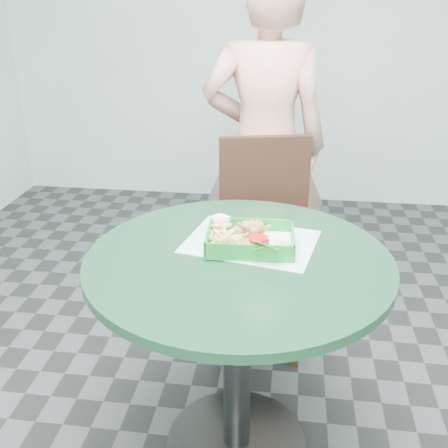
# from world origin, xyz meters

# --- Properties ---
(floor) EXTENTS (4.00, 5.00, 0.02)m
(floor) POSITION_xyz_m (0.00, 0.00, 0.00)
(floor) COLOR #303335
(floor) RESTS_ON ground
(wall_back) EXTENTS (4.00, 0.04, 2.80)m
(wall_back) POSITION_xyz_m (0.00, 2.50, 1.40)
(wall_back) COLOR silver
(wall_back) RESTS_ON ground
(cafe_table) EXTENTS (0.94, 0.94, 0.75)m
(cafe_table) POSITION_xyz_m (0.00, 0.00, 0.58)
(cafe_table) COLOR #303030
(cafe_table) RESTS_ON floor
(dining_chair) EXTENTS (0.41, 0.41, 0.93)m
(dining_chair) POSITION_xyz_m (0.03, 0.73, 0.53)
(dining_chair) COLOR brown
(dining_chair) RESTS_ON floor
(diner_person) EXTENTS (0.69, 0.48, 1.80)m
(diner_person) POSITION_xyz_m (0.01, 1.03, 0.90)
(diner_person) COLOR tan
(diner_person) RESTS_ON floor
(placemat) EXTENTS (0.46, 0.38, 0.00)m
(placemat) POSITION_xyz_m (0.03, 0.11, 0.75)
(placemat) COLOR silver
(placemat) RESTS_ON cafe_table
(food_basket) EXTENTS (0.27, 0.20, 0.06)m
(food_basket) POSITION_xyz_m (0.03, 0.07, 0.77)
(food_basket) COLOR #137F2A
(food_basket) RESTS_ON placemat
(crab_sandwich) EXTENTS (0.11, 0.11, 0.07)m
(crab_sandwich) POSITION_xyz_m (0.03, 0.10, 0.80)
(crab_sandwich) COLOR tan
(crab_sandwich) RESTS_ON food_basket
(fries_pile) EXTENTS (0.14, 0.14, 0.04)m
(fries_pile) POSITION_xyz_m (-0.06, 0.09, 0.79)
(fries_pile) COLOR #E1BD71
(fries_pile) RESTS_ON food_basket
(sauce_ramekin) EXTENTS (0.06, 0.06, 0.03)m
(sauce_ramekin) POSITION_xyz_m (-0.07, 0.15, 0.80)
(sauce_ramekin) COLOR white
(sauce_ramekin) RESTS_ON food_basket
(garnish_cup) EXTENTS (0.10, 0.10, 0.04)m
(garnish_cup) POSITION_xyz_m (0.06, 0.01, 0.79)
(garnish_cup) COLOR white
(garnish_cup) RESTS_ON food_basket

